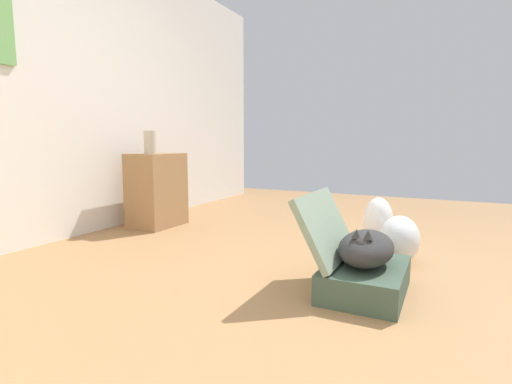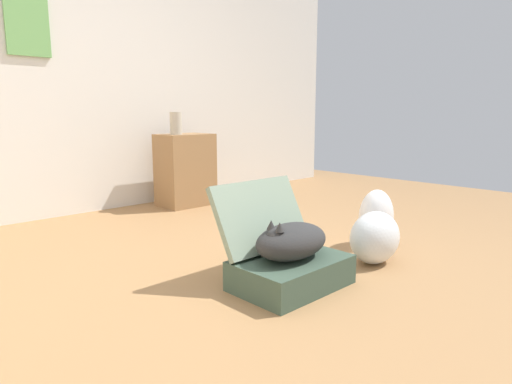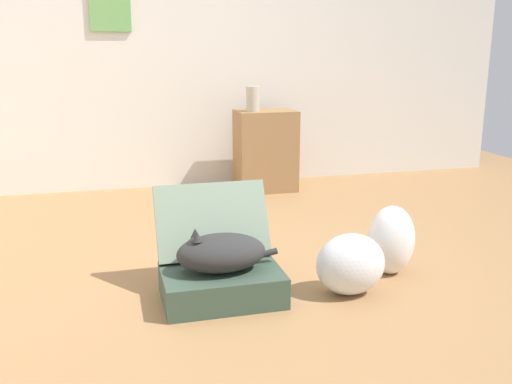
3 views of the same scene
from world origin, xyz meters
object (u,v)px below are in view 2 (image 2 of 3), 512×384
suitcase_base (291,273)px  vase_tall (176,123)px  plastic_bag_white (375,238)px  side_table (185,170)px  cat (291,241)px  plastic_bag_clear (376,218)px

suitcase_base → vase_tall: (0.70, 2.06, 0.72)m
plastic_bag_white → vase_tall: (0.05, 2.16, 0.64)m
vase_tall → suitcase_base: bearing=-108.7°
plastic_bag_white → suitcase_base: bearing=171.5°
suitcase_base → side_table: (0.82, 2.11, 0.27)m
side_table → vase_tall: bearing=-158.6°
cat → side_table: bearing=68.6°
plastic_bag_clear → vase_tall: size_ratio=1.87×
suitcase_base → plastic_bag_clear: plastic_bag_clear is taller
suitcase_base → vase_tall: vase_tall is taller
cat → side_table: side_table is taller
plastic_bag_white → vase_tall: vase_tall is taller
suitcase_base → cat: size_ratio=1.13×
cat → vase_tall: 2.25m
suitcase_base → cat: 0.17m
suitcase_base → plastic_bag_clear: 0.98m
plastic_bag_white → vase_tall: bearing=88.6°
suitcase_base → plastic_bag_white: bearing=-8.5°
suitcase_base → cat: (-0.01, 0.00, 0.17)m
cat → plastic_bag_clear: plastic_bag_clear is taller
plastic_bag_white → side_table: side_table is taller
suitcase_base → side_table: size_ratio=0.85×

